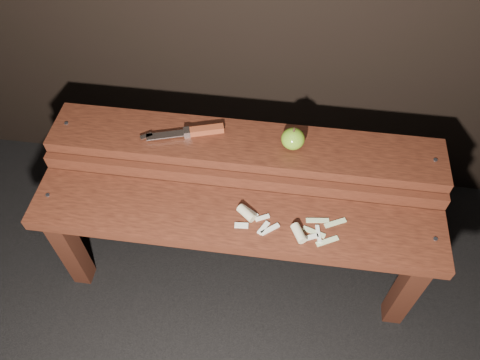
# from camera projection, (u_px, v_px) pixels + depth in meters

# --- Properties ---
(ground) EXTENTS (60.00, 60.00, 0.00)m
(ground) POSITION_uv_depth(u_px,v_px,m) (238.00, 269.00, 1.70)
(ground) COLOR black
(bench_front_tier) EXTENTS (1.20, 0.20, 0.42)m
(bench_front_tier) POSITION_uv_depth(u_px,v_px,m) (235.00, 232.00, 1.38)
(bench_front_tier) COLOR #35160D
(bench_front_tier) RESTS_ON ground
(bench_rear_tier) EXTENTS (1.20, 0.21, 0.50)m
(bench_rear_tier) POSITION_uv_depth(u_px,v_px,m) (244.00, 161.00, 1.47)
(bench_rear_tier) COLOR #35160D
(bench_rear_tier) RESTS_ON ground
(apple) EXTENTS (0.07, 0.07, 0.07)m
(apple) POSITION_uv_depth(u_px,v_px,m) (293.00, 139.00, 1.37)
(apple) COLOR olive
(apple) RESTS_ON bench_rear_tier
(knife) EXTENTS (0.25, 0.09, 0.02)m
(knife) POSITION_uv_depth(u_px,v_px,m) (196.00, 131.00, 1.42)
(knife) COLOR brown
(knife) RESTS_ON bench_rear_tier
(apple_scraps) EXTENTS (0.31, 0.11, 0.03)m
(apple_scraps) POSITION_uv_depth(u_px,v_px,m) (279.00, 224.00, 1.31)
(apple_scraps) COLOR beige
(apple_scraps) RESTS_ON bench_front_tier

